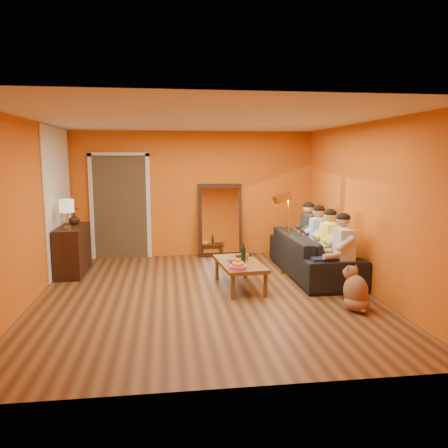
{
  "coord_description": "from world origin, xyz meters",
  "views": [
    {
      "loc": [
        -0.56,
        -6.37,
        2.06
      ],
      "look_at": [
        0.35,
        0.5,
        1.0
      ],
      "focal_mm": 35.0,
      "sensor_mm": 36.0,
      "label": 1
    }
  ],
  "objects": [
    {
      "name": "person_mid_right",
      "position": [
        2.13,
        1.01,
        0.61
      ],
      "size": [
        0.7,
        0.44,
        1.22
      ],
      "primitive_type": null,
      "color": "#98C3EB",
      "rests_on": "sofa"
    },
    {
      "name": "doorway_recess",
      "position": [
        -1.5,
        2.83,
        1.05
      ],
      "size": [
        1.06,
        0.3,
        2.1
      ],
      "primitive_type": "cube",
      "color": "#3F2D19",
      "rests_on": "floor"
    },
    {
      "name": "mirror_glass",
      "position": [
        0.55,
        2.59,
        0.76
      ],
      "size": [
        0.78,
        0.21,
        1.35
      ],
      "primitive_type": "cube",
      "rotation": [
        -0.14,
        0.0,
        0.0
      ],
      "color": "white",
      "rests_on": "mirror_frame"
    },
    {
      "name": "sofa",
      "position": [
        2.0,
        0.91,
        0.37
      ],
      "size": [
        2.5,
        0.98,
        0.73
      ],
      "primitive_type": "imported",
      "rotation": [
        0.0,
        0.0,
        1.57
      ],
      "color": "black",
      "rests_on": "floor"
    },
    {
      "name": "door_jamb_left",
      "position": [
        -2.07,
        2.71,
        1.05
      ],
      "size": [
        0.08,
        0.06,
        2.2
      ],
      "primitive_type": "cube",
      "color": "white",
      "rests_on": "wall_back"
    },
    {
      "name": "dog",
      "position": [
        1.97,
        -0.93,
        0.3
      ],
      "size": [
        0.37,
        0.54,
        0.61
      ],
      "primitive_type": null,
      "rotation": [
        0.0,
        0.0,
        -0.07
      ],
      "color": "#905A41",
      "rests_on": "floor"
    },
    {
      "name": "vase",
      "position": [
        -2.24,
        1.8,
        0.95
      ],
      "size": [
        0.19,
        0.19,
        0.2
      ],
      "primitive_type": "imported",
      "color": "#311C10",
      "rests_on": "sideboard"
    },
    {
      "name": "mirror_frame",
      "position": [
        0.55,
        2.63,
        0.76
      ],
      "size": [
        0.92,
        0.27,
        1.51
      ],
      "primitive_type": "cube",
      "rotation": [
        -0.14,
        0.0,
        0.0
      ],
      "color": "#311C10",
      "rests_on": "floor"
    },
    {
      "name": "book_mid",
      "position": [
        0.4,
        0.09,
        0.45
      ],
      "size": [
        0.23,
        0.28,
        0.02
      ],
      "primitive_type": "imported",
      "rotation": [
        0.0,
        0.0,
        -0.16
      ],
      "color": "#B41C14",
      "rests_on": "book_lower"
    },
    {
      "name": "person_far_left",
      "position": [
        2.13,
        -0.09,
        0.61
      ],
      "size": [
        0.7,
        0.44,
        1.22
      ],
      "primitive_type": null,
      "color": "beige",
      "rests_on": "sofa"
    },
    {
      "name": "book_upper",
      "position": [
        0.39,
        0.07,
        0.47
      ],
      "size": [
        0.22,
        0.26,
        0.02
      ],
      "primitive_type": "imported",
      "rotation": [
        0.0,
        0.0,
        0.27
      ],
      "color": "black",
      "rests_on": "book_mid"
    },
    {
      "name": "book_lower",
      "position": [
        0.39,
        0.08,
        0.43
      ],
      "size": [
        0.18,
        0.23,
        0.02
      ],
      "primitive_type": "imported",
      "rotation": [
        0.0,
        0.0,
        -0.08
      ],
      "color": "#311C10",
      "rests_on": "coffee_table"
    },
    {
      "name": "white_accent",
      "position": [
        -2.48,
        1.75,
        1.3
      ],
      "size": [
        0.02,
        1.9,
        2.58
      ],
      "primitive_type": "cube",
      "color": "white",
      "rests_on": "wall_left"
    },
    {
      "name": "person_far_right",
      "position": [
        2.13,
        1.56,
        0.61
      ],
      "size": [
        0.7,
        0.44,
        1.22
      ],
      "primitive_type": null,
      "color": "#313236",
      "rests_on": "sofa"
    },
    {
      "name": "wine_bottle",
      "position": [
        0.62,
        0.23,
        0.58
      ],
      "size": [
        0.07,
        0.07,
        0.31
      ],
      "primitive_type": "cylinder",
      "color": "black",
      "rests_on": "coffee_table"
    },
    {
      "name": "coffee_table",
      "position": [
        0.57,
        0.28,
        0.21
      ],
      "size": [
        0.73,
        1.27,
        0.42
      ],
      "primitive_type": null,
      "rotation": [
        0.0,
        0.0,
        0.1
      ],
      "color": "brown",
      "rests_on": "floor"
    },
    {
      "name": "fruit_bowl",
      "position": [
        0.47,
        -0.17,
        0.5
      ],
      "size": [
        0.26,
        0.26,
        0.16
      ],
      "primitive_type": null,
      "color": "#F1559C",
      "rests_on": "coffee_table"
    },
    {
      "name": "door_jamb_right",
      "position": [
        -0.93,
        2.71,
        1.05
      ],
      "size": [
        0.08,
        0.06,
        2.2
      ],
      "primitive_type": "cube",
      "color": "white",
      "rests_on": "wall_back"
    },
    {
      "name": "tumbler",
      "position": [
        0.69,
        0.4,
        0.47
      ],
      "size": [
        0.12,
        0.12,
        0.1
      ],
      "primitive_type": "imported",
      "rotation": [
        0.0,
        0.0,
        -0.19
      ],
      "color": "#B27F3F",
      "rests_on": "coffee_table"
    },
    {
      "name": "flowers",
      "position": [
        -2.24,
        1.8,
        1.18
      ],
      "size": [
        0.17,
        0.17,
        0.42
      ],
      "primitive_type": null,
      "color": "#B41C14",
      "rests_on": "vase"
    },
    {
      "name": "door_header",
      "position": [
        -1.5,
        2.71,
        2.12
      ],
      "size": [
        1.22,
        0.06,
        0.08
      ],
      "primitive_type": "cube",
      "color": "white",
      "rests_on": "wall_back"
    },
    {
      "name": "floor_lamp",
      "position": [
        1.53,
        0.9,
        0.72
      ],
      "size": [
        0.33,
        0.28,
        1.44
      ],
      "primitive_type": null,
      "rotation": [
        0.0,
        0.0,
        0.16
      ],
      "color": "gold",
      "rests_on": "floor"
    },
    {
      "name": "sideboard",
      "position": [
        -2.24,
        1.55,
        0.42
      ],
      "size": [
        0.44,
        1.18,
        0.85
      ],
      "primitive_type": "cube",
      "color": "#311C10",
      "rests_on": "floor"
    },
    {
      "name": "room_shell",
      "position": [
        0.0,
        0.37,
        1.3
      ],
      "size": [
        5.0,
        5.5,
        2.6
      ],
      "color": "brown",
      "rests_on": "ground"
    },
    {
      "name": "laptop",
      "position": [
        0.75,
        0.63,
        0.43
      ],
      "size": [
        0.41,
        0.33,
        0.03
      ],
      "primitive_type": "imported",
      "rotation": [
        0.0,
        0.0,
        0.33
      ],
      "color": "black",
      "rests_on": "coffee_table"
    },
    {
      "name": "table_lamp",
      "position": [
        -2.24,
        1.25,
        1.1
      ],
      "size": [
        0.24,
        0.24,
        0.51
      ],
      "primitive_type": null,
      "color": "beige",
      "rests_on": "sideboard"
    },
    {
      "name": "person_mid_left",
      "position": [
        2.13,
        0.46,
        0.61
      ],
      "size": [
        0.7,
        0.44,
        1.22
      ],
      "primitive_type": null,
      "color": "#F9FA53",
      "rests_on": "sofa"
    }
  ]
}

